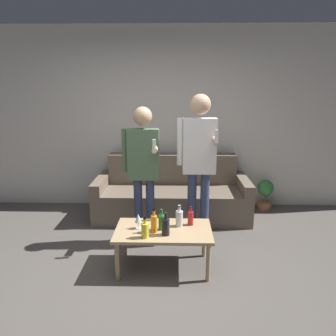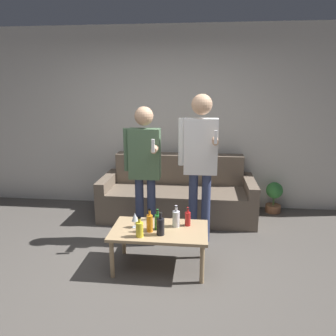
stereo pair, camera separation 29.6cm
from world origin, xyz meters
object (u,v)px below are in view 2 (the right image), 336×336
coffee_table (160,233)px  bottle_orange (161,226)px  person_standing_right (200,156)px  couch (178,195)px  person_standing_left (144,162)px

coffee_table → bottle_orange: (0.03, -0.12, 0.14)m
coffee_table → person_standing_right: 1.02m
couch → person_standing_right: person_standing_right is taller
couch → coffee_table: bearing=-92.8°
bottle_orange → person_standing_right: size_ratio=0.13×
bottle_orange → person_standing_left: (-0.28, 0.74, 0.46)m
couch → coffee_table: couch is taller
coffee_table → bottle_orange: 0.19m
person_standing_left → bottle_orange: bearing=-68.9°
coffee_table → person_standing_left: bearing=112.7°
couch → person_standing_left: bearing=-111.4°
bottle_orange → person_standing_left: size_ratio=0.14×
bottle_orange → person_standing_right: 1.01m
couch → bottle_orange: 1.59m
couch → coffee_table: size_ratio=2.21×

